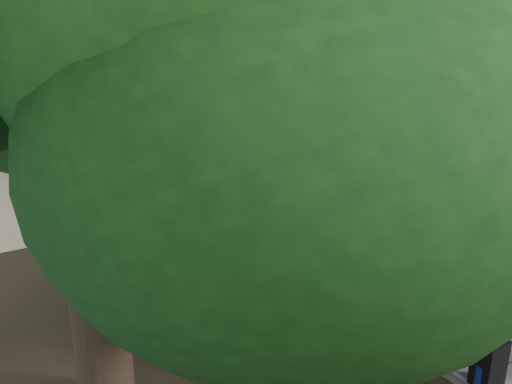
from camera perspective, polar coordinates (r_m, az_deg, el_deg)
ground at (r=10.51m, az=10.60°, el=-9.42°), size 120.00×120.00×0.00m
sand_beach at (r=24.16m, az=-15.89°, el=5.63°), size 40.00×22.00×0.02m
boardwalk at (r=11.16m, az=7.15°, el=-7.25°), size 2.00×12.00×0.12m
backpack_left_b at (r=7.77m, az=25.10°, el=-17.08°), size 0.42×0.30×0.77m
backpack_left_c at (r=8.11m, az=21.57°, el=-14.90°), size 0.44×0.31×0.81m
backpack_right_d at (r=9.39m, az=24.20°, el=-11.30°), size 0.41×0.31×0.61m
duffel_right_khaki at (r=9.60m, az=22.41°, el=-11.27°), size 0.42×0.57×0.36m
duffel_right_black at (r=9.87m, az=20.32°, el=-10.05°), size 0.51×0.70×0.40m
suitcase_on_boardwalk at (r=8.32m, az=18.34°, el=-14.25°), size 0.44×0.26×0.66m
lone_suitcase_on_sand at (r=16.86m, az=-6.64°, el=2.47°), size 0.48×0.32×0.69m
hat_brown at (r=7.61m, az=25.53°, el=-13.98°), size 0.39×0.39×0.12m
hat_white at (r=7.80m, az=21.90°, el=-12.44°), size 0.32×0.32×0.11m
kayak at (r=17.61m, az=-22.14°, el=1.27°), size 1.37×3.11×0.30m
sun_lounger at (r=19.28m, az=-1.94°, el=4.40°), size 0.83×2.01×0.63m
tree_right_c at (r=12.54m, az=19.41°, el=18.25°), size 5.86×5.86×10.14m
tree_right_d at (r=16.89m, az=16.25°, el=19.42°), size 5.96×5.96×10.92m
tree_right_e at (r=17.42m, az=7.10°, el=16.33°), size 4.87×4.87×8.77m
tree_right_f at (r=20.69m, az=7.75°, el=16.73°), size 5.02×5.02×8.96m
tree_left_a at (r=4.49m, az=9.65°, el=3.99°), size 4.41×4.41×7.35m
tree_left_c at (r=9.57m, az=-15.42°, el=10.19°), size 4.13×4.13×7.18m
tree_back_a at (r=21.87m, az=-18.77°, el=14.92°), size 4.69×4.69×8.11m
tree_back_b at (r=25.03m, az=-12.44°, el=18.82°), size 6.10×6.10×10.89m
tree_back_c at (r=25.66m, az=-5.52°, el=16.12°), size 4.57×4.57×8.23m
palm_right_a at (r=16.02m, az=6.44°, el=13.61°), size 4.28×4.28×7.29m
palm_right_b at (r=20.97m, az=2.03°, el=16.40°), size 4.46×4.46×8.61m
palm_right_c at (r=21.84m, az=-7.66°, el=13.84°), size 4.23×4.23×6.73m
palm_left_a at (r=14.10m, az=-22.95°, el=9.86°), size 3.97×3.97×6.32m
rock_left_b at (r=7.52m, az=4.44°, el=-20.34°), size 0.36×0.32×0.20m
rock_left_c at (r=10.42m, az=1.91°, el=-8.37°), size 0.58×0.52×0.32m
rock_left_d at (r=11.49m, az=-8.42°, el=-6.46°), size 0.29×0.26×0.16m
rock_right_b at (r=11.69m, az=22.56°, el=-7.05°), size 0.41×0.37×0.23m
rock_right_c at (r=12.68m, az=9.40°, el=-4.12°), size 0.31×0.27×0.17m
shrub_left_a at (r=7.10m, az=9.09°, el=-19.60°), size 0.99×0.99×0.90m
shrub_left_b at (r=10.49m, az=-1.25°, el=-6.97°), size 0.80×0.80×0.72m
shrub_left_c at (r=12.86m, az=-13.89°, el=-2.08°), size 1.13×1.13×1.02m
shrub_right_b at (r=13.22m, az=13.47°, el=-1.07°), size 1.34×1.34×1.21m
shrub_right_c at (r=15.76m, az=1.08°, el=1.61°), size 0.87×0.87×0.78m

